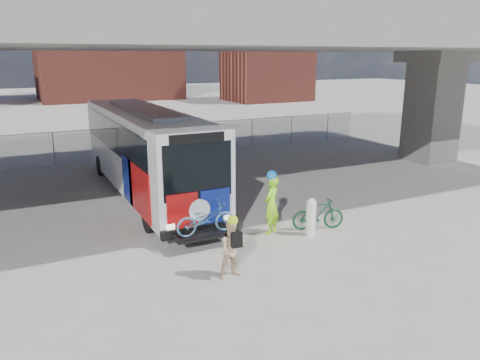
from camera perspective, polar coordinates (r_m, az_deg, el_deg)
ground at (r=17.06m, az=-0.46°, el=-4.79°), size 160.00×160.00×0.00m
bus at (r=20.01m, az=-11.48°, el=4.12°), size 2.67×12.90×3.69m
overpass at (r=19.75m, az=-5.84°, el=17.15°), size 40.00×16.00×7.95m
chainlink_fence at (r=27.70m, az=-11.49°, el=5.64°), size 30.00×0.06×30.00m
brick_buildings at (r=63.20m, az=-19.57°, el=13.82°), size 54.00×22.00×12.00m
smokestack at (r=72.86m, az=-10.23°, el=20.04°), size 2.20×2.20×25.00m
bollard at (r=15.58m, az=8.64°, el=-4.29°), size 0.33×0.33×1.26m
cyclist_hivis at (r=15.49m, az=3.85°, el=-2.84°), size 0.86×0.80×2.16m
cyclist_tan at (r=12.50m, az=-0.85°, el=-8.33°), size 0.81×0.65×1.74m
bike_parked at (r=16.15m, az=9.50°, el=-4.11°), size 1.88×1.01×1.09m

